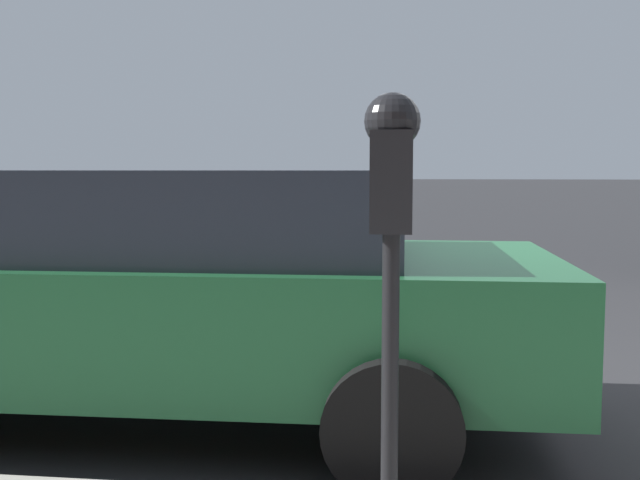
{
  "coord_description": "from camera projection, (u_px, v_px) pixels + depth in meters",
  "views": [
    {
      "loc": [
        -5.16,
        0.79,
        1.48
      ],
      "look_at": [
        -2.16,
        1.16,
        1.19
      ],
      "focal_mm": 42.0,
      "sensor_mm": 36.0,
      "label": 1
    }
  ],
  "objects": [
    {
      "name": "ground_plane",
      "position": [
        525.0,
        385.0,
        5.14
      ],
      "size": [
        220.0,
        220.0,
        0.0
      ],
      "primitive_type": "plane",
      "color": "#2B2B2D"
    },
    {
      "name": "parking_meter",
      "position": [
        392.0,
        204.0,
        2.53
      ],
      "size": [
        0.21,
        0.19,
        1.58
      ],
      "color": "black",
      "rests_on": "sidewalk"
    },
    {
      "name": "car_green",
      "position": [
        150.0,
        287.0,
        4.41
      ],
      "size": [
        2.16,
        4.82,
        1.47
      ],
      "rotation": [
        0.0,
        0.0,
        0.02
      ],
      "color": "#1E5B33",
      "rests_on": "ground_plane"
    }
  ]
}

